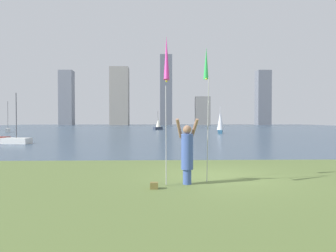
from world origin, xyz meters
TOP-DOWN VIEW (x-y plane):
  - ground at (0.00, 50.95)m, footprint 120.00×138.00m
  - person at (-1.23, -1.17)m, footprint 0.72×0.53m
  - kite_flag_left at (-1.86, -1.75)m, footprint 0.16×1.21m
  - kite_flag_right at (-0.59, -0.77)m, footprint 0.16×0.63m
  - bag at (-2.21, -1.77)m, footprint 0.22×0.18m
  - sailboat_0 at (-26.09, 37.83)m, footprint 1.26×2.04m
  - sailboat_1 at (-2.28, 50.08)m, footprint 2.02×1.90m
  - sailboat_3 at (6.82, 32.88)m, footprint 1.17×2.01m
  - sailboat_4 at (-13.69, 14.46)m, footprint 2.35×1.35m
  - skyline_tower_0 at (-37.73, 105.54)m, footprint 5.11×4.35m
  - skyline_tower_1 at (-17.25, 104.38)m, footprint 6.99×5.58m
  - skyline_tower_2 at (0.54, 104.98)m, footprint 4.57×5.99m
  - skyline_tower_3 at (14.94, 106.01)m, footprint 5.76×3.29m
  - skyline_tower_4 at (37.72, 102.90)m, footprint 5.08×4.68m

SIDE VIEW (x-z plane):
  - ground at x=0.00m, z-range -0.12..0.00m
  - bag at x=-2.21m, z-range 0.00..0.18m
  - sailboat_4 at x=-13.69m, z-range -1.81..2.34m
  - sailboat_0 at x=-26.09m, z-range -2.09..2.80m
  - person at x=-1.23m, z-range -0.02..1.96m
  - sailboat_1 at x=-2.28m, z-range -0.77..2.92m
  - sailboat_3 at x=6.82m, z-range -0.44..3.57m
  - kite_flag_left at x=-1.86m, z-range 1.41..5.69m
  - kite_flag_right at x=-0.59m, z-range 1.46..5.65m
  - skyline_tower_3 at x=14.94m, z-range 0.00..11.11m
  - skyline_tower_4 at x=37.72m, z-range 0.00..20.79m
  - skyline_tower_0 at x=-37.73m, z-range 0.00..20.92m
  - skyline_tower_1 at x=-17.25m, z-range 0.00..22.05m
  - skyline_tower_2 at x=0.54m, z-range 0.00..26.76m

